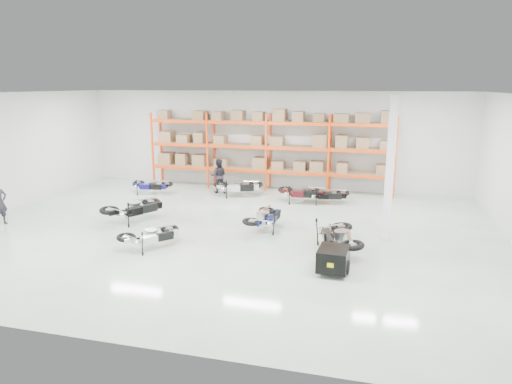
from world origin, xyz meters
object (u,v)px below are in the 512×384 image
(moto_silver_left, at_px, (151,232))
(person_back, at_px, (218,176))
(moto_touring_right, at_px, (338,232))
(moto_back_a, at_px, (151,183))
(moto_black_far_left, at_px, (134,204))
(trailer, at_px, (333,259))
(moto_back_c, at_px, (327,192))
(moto_back_b, at_px, (238,183))
(moto_back_d, at_px, (303,189))
(moto_blue_centre, at_px, (265,214))

(moto_silver_left, bearing_deg, person_back, -46.91)
(moto_touring_right, relative_size, moto_back_a, 1.21)
(moto_black_far_left, height_order, trailer, moto_black_far_left)
(moto_touring_right, relative_size, moto_back_c, 1.23)
(moto_back_b, relative_size, person_back, 1.21)
(moto_silver_left, distance_m, trailer, 5.46)
(moto_touring_right, xyz_separation_m, person_back, (-5.84, 6.26, 0.16))
(moto_back_a, xyz_separation_m, moto_back_c, (7.82, 0.24, -0.01))
(moto_back_c, height_order, person_back, person_back)
(moto_back_d, relative_size, person_back, 1.19)
(trailer, distance_m, moto_back_d, 7.29)
(moto_touring_right, xyz_separation_m, moto_back_b, (-4.78, 5.84, -0.04))
(moto_blue_centre, bearing_deg, moto_back_c, -105.31)
(moto_blue_centre, distance_m, person_back, 5.75)
(moto_blue_centre, bearing_deg, moto_back_a, -23.93)
(moto_back_b, bearing_deg, moto_black_far_left, 133.98)
(moto_silver_left, bearing_deg, moto_black_far_left, -12.07)
(moto_back_c, bearing_deg, moto_silver_left, 136.48)
(person_back, bearing_deg, moto_back_b, 142.37)
(moto_black_far_left, xyz_separation_m, moto_touring_right, (7.31, -1.31, -0.01))
(moto_black_far_left, relative_size, moto_back_a, 1.24)
(moto_black_far_left, distance_m, moto_back_b, 5.19)
(trailer, bearing_deg, person_back, 130.07)
(moto_back_b, bearing_deg, trailer, -164.09)
(moto_back_d, bearing_deg, moto_touring_right, -165.06)
(moto_back_b, bearing_deg, moto_silver_left, 157.75)
(moto_back_a, xyz_separation_m, moto_back_d, (6.84, 0.15, 0.06))
(person_back, bearing_deg, moto_back_a, 2.63)
(trailer, xyz_separation_m, person_back, (-5.84, 7.86, 0.38))
(moto_touring_right, xyz_separation_m, moto_back_c, (-0.89, 5.53, -0.11))
(moto_black_far_left, bearing_deg, moto_back_b, -88.51)
(moto_black_far_left, bearing_deg, moto_back_c, -116.02)
(moto_back_a, height_order, moto_back_c, moto_back_a)
(trailer, bearing_deg, moto_silver_left, 178.03)
(moto_silver_left, distance_m, moto_back_b, 6.95)
(moto_back_a, relative_size, moto_back_d, 0.90)
(moto_back_b, bearing_deg, moto_back_c, -111.40)
(moto_back_d, bearing_deg, trailer, -169.16)
(trailer, distance_m, moto_back_b, 8.84)
(trailer, relative_size, person_back, 1.05)
(moto_black_far_left, xyz_separation_m, moto_back_c, (6.42, 4.21, -0.13))
(moto_back_b, distance_m, person_back, 1.16)
(moto_silver_left, xyz_separation_m, moto_black_far_left, (-1.87, 2.40, 0.11))
(moto_blue_centre, xyz_separation_m, moto_back_c, (1.66, 3.98, -0.05))
(moto_silver_left, distance_m, person_back, 7.36)
(moto_silver_left, xyz_separation_m, moto_back_a, (-3.27, 6.38, -0.01))
(moto_silver_left, height_order, moto_touring_right, moto_touring_right)
(moto_blue_centre, xyz_separation_m, moto_back_a, (-6.16, 3.74, -0.04))
(trailer, xyz_separation_m, moto_back_d, (-1.88, 7.04, 0.16))
(moto_silver_left, relative_size, moto_back_d, 0.91)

